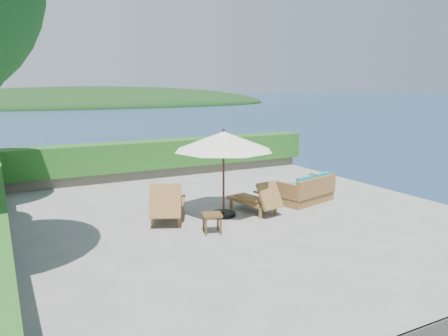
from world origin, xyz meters
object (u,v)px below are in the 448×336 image
lounge_left (168,204)px  wicker_loveseat (306,191)px  patio_umbrella (224,142)px  lounge_right (257,199)px  side_table (212,217)px

lounge_left → wicker_loveseat: lounge_left is taller
wicker_loveseat → patio_umbrella: bearing=166.5°
lounge_left → wicker_loveseat: bearing=22.2°
lounge_right → side_table: size_ratio=3.12×
lounge_left → patio_umbrella: bearing=13.3°
lounge_left → lounge_right: size_ratio=1.17×
lounge_left → wicker_loveseat: 4.18m
lounge_left → wicker_loveseat: size_ratio=1.03×
lounge_left → side_table: lounge_left is taller
lounge_left → lounge_right: (2.34, -0.45, -0.06)m
patio_umbrella → lounge_right: bearing=-9.2°
lounge_right → wicker_loveseat: (1.84, 0.22, -0.05)m
patio_umbrella → lounge_left: size_ratio=1.44×
side_table → wicker_loveseat: 3.79m
patio_umbrella → lounge_left: 2.09m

